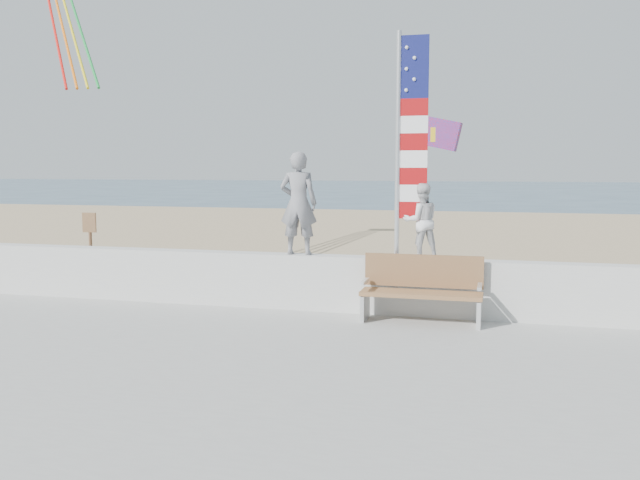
% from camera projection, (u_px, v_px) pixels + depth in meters
% --- Properties ---
extents(ground, '(220.00, 220.00, 0.00)m').
position_uv_depth(ground, '(272.00, 351.00, 9.24)').
color(ground, '#314E63').
rests_on(ground, ground).
extents(sand, '(90.00, 40.00, 0.08)m').
position_uv_depth(sand, '(382.00, 261.00, 17.89)').
color(sand, tan).
rests_on(sand, ground).
extents(boardwalk, '(50.00, 12.40, 0.10)m').
position_uv_depth(boardwalk, '(109.00, 467.00, 5.39)').
color(boardwalk, '#A5A5A0').
rests_on(boardwalk, sand).
extents(seawall, '(30.00, 0.35, 0.90)m').
position_uv_depth(seawall, '(311.00, 282.00, 11.10)').
color(seawall, silver).
rests_on(seawall, boardwalk).
extents(adult, '(0.64, 0.44, 1.68)m').
position_uv_depth(adult, '(298.00, 203.00, 11.01)').
color(adult, gray).
rests_on(adult, seawall).
extents(child, '(0.70, 0.63, 1.18)m').
position_uv_depth(child, '(421.00, 221.00, 10.53)').
color(child, silver).
rests_on(child, seawall).
extents(bench, '(1.80, 0.57, 1.00)m').
position_uv_depth(bench, '(422.00, 288.00, 10.18)').
color(bench, '#976A42').
rests_on(bench, boardwalk).
extents(flag, '(0.50, 0.08, 3.50)m').
position_uv_depth(flag, '(406.00, 135.00, 10.45)').
color(flag, silver).
rests_on(flag, seawall).
extents(parafoil_kite, '(1.06, 0.35, 0.71)m').
position_uv_depth(parafoil_kite, '(435.00, 133.00, 12.46)').
color(parafoil_kite, red).
rests_on(parafoil_kite, ground).
extents(sign, '(0.32, 0.07, 1.46)m').
position_uv_depth(sign, '(90.00, 240.00, 14.44)').
color(sign, brown).
rests_on(sign, sand).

